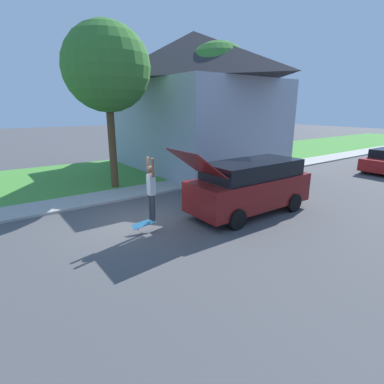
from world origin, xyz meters
The scene contains 9 objects.
ground_plane centered at (0.00, 0.00, 0.00)m, with size 120.00×120.00×0.00m, color #49494C.
lawn centered at (-8.00, 6.00, 0.04)m, with size 10.00×80.00×0.08m.
sidewalk centered at (-3.60, 6.00, 0.05)m, with size 1.80×80.00×0.10m.
house centered at (-7.32, 7.74, 4.48)m, with size 11.36×8.24×8.46m.
lawn_tree_near centered at (-4.98, 1.10, 5.71)m, with size 4.02×4.02×7.67m.
lawn_tree_far centered at (-5.00, 7.82, 5.41)m, with size 4.41×4.41×7.55m.
suv_parked centered at (1.61, 3.91, 1.10)m, with size 2.09×5.68×2.68m.
skateboarder centered at (1.06, -0.04, 1.49)m, with size 0.41×0.24×2.07m.
skateboard centered at (0.91, -0.29, 0.29)m, with size 0.28×0.79×0.29m.
Camera 1 is at (9.27, -4.39, 3.98)m, focal length 28.00 mm.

